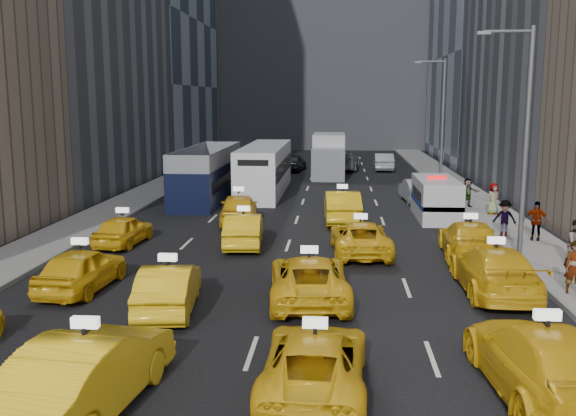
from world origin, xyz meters
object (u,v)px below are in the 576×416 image
pedestrian_0 (575,268)px  double_decker (207,174)px  nypd_van (436,199)px  city_bus (265,169)px  box_truck (329,156)px

pedestrian_0 → double_decker: bearing=142.7°
double_decker → pedestrian_0: double_decker is taller
nypd_van → double_decker: (-13.43, 5.39, 0.57)m
city_bus → pedestrian_0: (12.49, -22.49, -0.59)m
nypd_van → double_decker: size_ratio=0.48×
box_truck → pedestrian_0: box_truck is taller
double_decker → pedestrian_0: size_ratio=6.65×
city_bus → double_decker: bearing=-133.6°
box_truck → pedestrian_0: (8.33, -31.95, -0.69)m
box_truck → pedestrian_0: size_ratio=4.52×
box_truck → pedestrian_0: bearing=-80.4°
double_decker → pedestrian_0: 24.80m
nypd_van → double_decker: double_decker is taller
pedestrian_0 → nypd_van: bearing=112.9°
box_truck → city_bus: bearing=-118.8°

